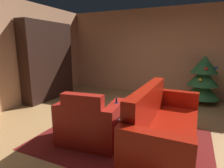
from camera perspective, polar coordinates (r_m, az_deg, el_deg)
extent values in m
plane|color=#AC804D|center=(3.40, 5.56, -15.14)|extent=(7.49, 7.49, 0.00)
cube|color=tan|center=(6.02, 15.34, 9.50)|extent=(6.36, 0.06, 2.66)
cube|color=tan|center=(5.01, -31.00, 7.81)|extent=(0.06, 6.18, 2.66)
cube|color=maroon|center=(3.21, 2.82, -16.83)|extent=(2.77, 1.90, 0.01)
cube|color=black|center=(5.53, -17.79, 6.67)|extent=(0.03, 1.71, 2.18)
cube|color=black|center=(6.29, -13.86, 7.46)|extent=(0.38, 0.03, 2.18)
cube|color=black|center=(5.07, -25.64, 5.63)|extent=(0.38, 0.03, 2.18)
cube|color=black|center=(5.84, -18.41, -3.90)|extent=(0.35, 1.66, 0.03)
cube|color=black|center=(5.74, -18.69, 0.25)|extent=(0.35, 1.66, 0.03)
cube|color=black|center=(5.67, -18.98, 4.51)|extent=(0.35, 1.66, 0.02)
cube|color=black|center=(5.64, -19.28, 8.86)|extent=(0.35, 1.66, 0.02)
cube|color=black|center=(5.63, -19.59, 13.23)|extent=(0.35, 1.66, 0.02)
cube|color=black|center=(5.66, -19.91, 17.58)|extent=(0.35, 1.66, 0.03)
cube|color=black|center=(5.74, -20.28, 8.09)|extent=(0.05, 1.10, 0.69)
cube|color=black|center=(5.72, -20.10, 8.10)|extent=(0.03, 1.13, 0.72)
cube|color=orange|center=(6.38, -14.16, -0.75)|extent=(0.28, 0.03, 0.31)
cube|color=#BE391E|center=(6.39, -14.58, -1.14)|extent=(0.20, 0.03, 0.23)
cube|color=#B63523|center=(6.33, -14.56, -0.90)|extent=(0.28, 0.04, 0.31)
cube|color=#0D798B|center=(6.30, -15.02, -0.77)|extent=(0.23, 0.05, 0.35)
cube|color=tan|center=(6.29, -15.49, -1.05)|extent=(0.17, 0.03, 0.31)
cube|color=#A49F89|center=(6.35, -14.51, 3.08)|extent=(0.20, 0.04, 0.30)
cube|color=orange|center=(6.30, -14.68, 3.10)|extent=(0.23, 0.04, 0.33)
cube|color=orange|center=(6.26, -14.97, 2.98)|extent=(0.23, 0.03, 0.31)
cube|color=orange|center=(6.24, -15.34, 2.72)|extent=(0.20, 0.04, 0.27)
cube|color=#865A92|center=(6.17, -15.44, 2.90)|extent=(0.26, 0.05, 0.33)
cube|color=#B2B08F|center=(6.17, -15.98, 2.56)|extent=(0.18, 0.03, 0.26)
cube|color=#39883E|center=(6.12, -16.17, 2.98)|extent=(0.21, 0.04, 0.37)
cube|color=orange|center=(6.09, -16.39, 2.62)|extent=(0.22, 0.03, 0.30)
cube|color=#338534|center=(6.06, -16.66, 2.59)|extent=(0.21, 0.04, 0.31)
cube|color=#3C854D|center=(6.29, -15.04, 14.82)|extent=(0.21, 0.05, 0.31)
cube|color=#502A30|center=(6.25, -15.31, 15.08)|extent=(0.22, 0.04, 0.36)
cube|color=#ABA09D|center=(6.23, -15.75, 14.78)|extent=(0.17, 0.03, 0.30)
cube|color=orange|center=(6.19, -16.03, 14.65)|extent=(0.17, 0.04, 0.27)
cube|color=#277035|center=(6.16, -16.28, 14.82)|extent=(0.18, 0.03, 0.31)
cube|color=purple|center=(6.10, -16.30, 14.66)|extent=(0.25, 0.04, 0.27)
cube|color=#B5371D|center=(6.06, -16.58, 14.68)|extent=(0.25, 0.04, 0.27)
cube|color=gold|center=(6.05, -17.13, 14.56)|extent=(0.18, 0.03, 0.25)
cube|color=maroon|center=(3.11, -6.46, -13.51)|extent=(0.70, 0.78, 0.43)
cube|color=maroon|center=(2.71, -9.13, -7.59)|extent=(0.64, 0.22, 0.44)
cube|color=maroon|center=(2.93, 0.70, -12.51)|extent=(0.24, 0.73, 0.67)
cube|color=maroon|center=(3.23, -13.00, -10.40)|extent=(0.24, 0.73, 0.67)
ellipsoid|color=beige|center=(3.06, -6.30, -7.77)|extent=(0.30, 0.21, 0.18)
sphere|color=beige|center=(3.14, -5.07, -6.15)|extent=(0.13, 0.13, 0.13)
cube|color=#9A1509|center=(2.96, 16.48, -15.53)|extent=(0.82, 1.71, 0.41)
cube|color=#9A1509|center=(2.83, 10.85, -6.10)|extent=(0.21, 1.69, 0.53)
cube|color=#9A1509|center=(2.09, 12.36, -23.08)|extent=(0.79, 0.17, 0.71)
cube|color=#9A1509|center=(3.75, 18.88, -7.27)|extent=(0.79, 0.17, 0.71)
cylinder|color=black|center=(3.11, 6.35, -13.42)|extent=(0.04, 0.04, 0.44)
cylinder|color=black|center=(3.31, 2.69, -11.71)|extent=(0.04, 0.04, 0.44)
cylinder|color=black|center=(3.06, 0.81, -13.74)|extent=(0.04, 0.04, 0.44)
cylinder|color=silver|center=(3.07, 3.39, -9.07)|extent=(0.62, 0.62, 0.02)
cube|color=gold|center=(3.12, 3.18, -8.30)|extent=(0.21, 0.18, 0.02)
cube|color=gray|center=(3.12, 2.99, -7.87)|extent=(0.19, 0.17, 0.02)
cube|color=#478858|center=(3.11, 2.87, -7.53)|extent=(0.18, 0.15, 0.02)
cube|color=gray|center=(3.09, 3.15, -7.18)|extent=(0.18, 0.14, 0.03)
cylinder|color=navy|center=(2.90, 1.37, -7.83)|extent=(0.07, 0.07, 0.22)
cylinder|color=navy|center=(2.86, 1.39, -5.10)|extent=(0.03, 0.03, 0.08)
cylinder|color=brown|center=(5.59, 25.78, -4.51)|extent=(0.08, 0.08, 0.15)
cone|color=#296434|center=(5.52, 26.07, -1.52)|extent=(0.88, 0.88, 0.45)
cone|color=#296434|center=(5.46, 26.39, 1.93)|extent=(0.79, 0.79, 0.45)
cone|color=#296434|center=(5.42, 26.72, 5.45)|extent=(0.69, 0.69, 0.45)
sphere|color=yellow|center=(5.74, 25.08, 2.66)|extent=(0.07, 0.07, 0.07)
sphere|color=blue|center=(5.46, 29.56, 4.41)|extent=(0.07, 0.07, 0.07)
sphere|color=yellow|center=(5.15, 25.65, 1.20)|extent=(0.07, 0.07, 0.07)
sphere|color=red|center=(5.64, 24.69, 4.57)|extent=(0.08, 0.08, 0.08)
sphere|color=red|center=(5.15, 27.09, 4.27)|extent=(0.08, 0.08, 0.08)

